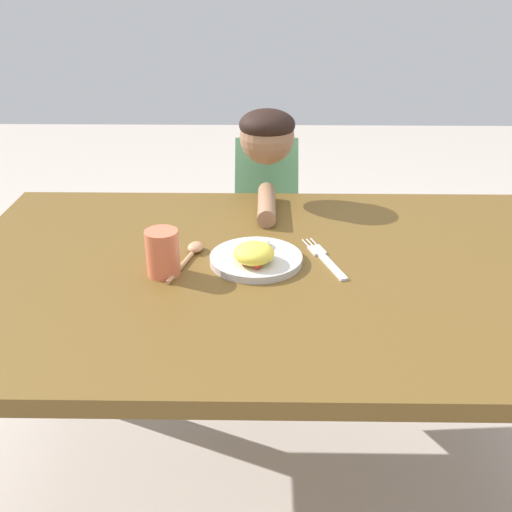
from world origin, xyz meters
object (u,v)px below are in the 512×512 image
object	(u,v)px
plate	(255,256)
spoon	(191,253)
drinking_cup	(163,253)
fork	(325,259)
person	(266,236)

from	to	relation	value
plate	spoon	world-z (taller)	plate
drinking_cup	plate	bearing A→B (deg)	14.02
fork	person	bearing A→B (deg)	-3.39
fork	spoon	world-z (taller)	spoon
fork	spoon	distance (m)	0.31
drinking_cup	person	distance (m)	0.66
plate	fork	world-z (taller)	plate
plate	person	bearing A→B (deg)	87.21
spoon	person	distance (m)	0.55
spoon	drinking_cup	size ratio (longest dim) A/B	1.88
drinking_cup	person	bearing A→B (deg)	68.62
plate	drinking_cup	xyz separation A→B (m)	(-0.20, -0.05, 0.03)
spoon	person	bearing A→B (deg)	-5.24
plate	spoon	distance (m)	0.15
fork	person	world-z (taller)	person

